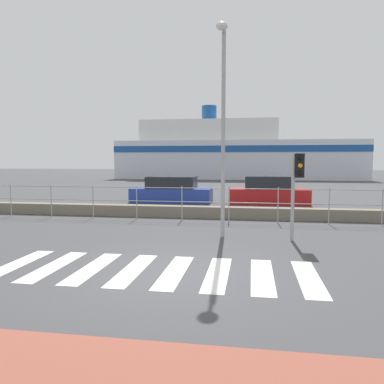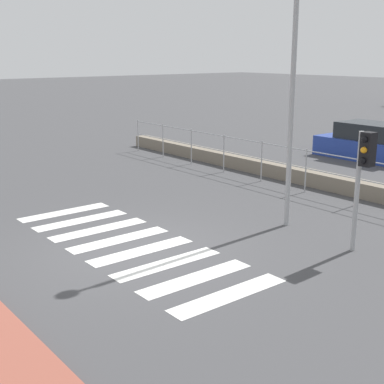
{
  "view_description": "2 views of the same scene",
  "coord_description": "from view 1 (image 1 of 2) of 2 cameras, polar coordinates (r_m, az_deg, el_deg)",
  "views": [
    {
      "loc": [
        1.72,
        -7.47,
        2.33
      ],
      "look_at": [
        0.21,
        2.0,
        1.5
      ],
      "focal_mm": 35.0,
      "sensor_mm": 36.0,
      "label": 1
    },
    {
      "loc": [
        8.99,
        -5.74,
        3.98
      ],
      "look_at": [
        0.6,
        1.0,
        1.2
      ],
      "focal_mm": 50.0,
      "sensor_mm": 36.0,
      "label": 2
    }
  ],
  "objects": [
    {
      "name": "seawall",
      "position": [
        15.1,
        2.43,
        -3.07
      ],
      "size": [
        21.98,
        0.55,
        0.45
      ],
      "color": "slate",
      "rests_on": "ground_plane"
    },
    {
      "name": "parked_car_blue",
      "position": [
        20.59,
        -3.09,
        0.13
      ],
      "size": [
        4.36,
        1.86,
        1.41
      ],
      "color": "#233D9E",
      "rests_on": "ground_plane"
    },
    {
      "name": "parked_car_red",
      "position": [
        20.15,
        11.63,
        -0.0
      ],
      "size": [
        4.11,
        1.77,
        1.47
      ],
      "color": "#B21919",
      "rests_on": "ground_plane"
    },
    {
      "name": "harbor_fence",
      "position": [
        14.16,
        2.03,
        -1.03
      ],
      "size": [
        19.82,
        0.04,
        1.32
      ],
      "color": "#9EA0A3",
      "rests_on": "ground_plane"
    },
    {
      "name": "ferry_boat",
      "position": [
        46.37,
        6.09,
        5.79
      ],
      "size": [
        29.4,
        6.26,
        8.9
      ],
      "color": "silver",
      "rests_on": "ground_plane"
    },
    {
      "name": "traffic_light_far",
      "position": [
        11.02,
        15.74,
        2.23
      ],
      "size": [
        0.34,
        0.32,
        2.51
      ],
      "color": "#9EA0A3",
      "rests_on": "ground_plane"
    },
    {
      "name": "ground_plane",
      "position": [
        8.01,
        -3.83,
        -11.97
      ],
      "size": [
        160.0,
        160.0,
        0.0
      ],
      "primitive_type": "plane",
      "color": "#424244"
    },
    {
      "name": "crosswalk",
      "position": [
        8.08,
        -5.87,
        -11.82
      ],
      "size": [
        6.75,
        2.4,
        0.01
      ],
      "color": "silver",
      "rests_on": "ground_plane"
    },
    {
      "name": "streetlamp",
      "position": [
        11.12,
        4.74,
        12.42
      ],
      "size": [
        0.32,
        1.0,
        6.12
      ],
      "color": "#9EA0A3",
      "rests_on": "ground_plane"
    }
  ]
}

